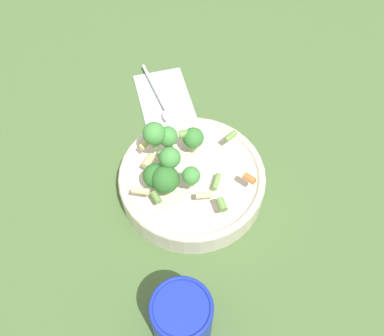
% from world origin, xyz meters
% --- Properties ---
extents(ground_plane, '(3.00, 3.00, 0.00)m').
position_xyz_m(ground_plane, '(0.00, 0.00, 0.00)').
color(ground_plane, '#4C6B38').
extents(bowl, '(0.25, 0.25, 0.05)m').
position_xyz_m(bowl, '(0.00, 0.00, 0.03)').
color(bowl, beige).
rests_on(bowl, ground_plane).
extents(pasta_salad, '(0.19, 0.21, 0.09)m').
position_xyz_m(pasta_salad, '(-0.02, 0.03, 0.09)').
color(pasta_salad, '#8CB766').
rests_on(pasta_salad, bowl).
extents(cup, '(0.09, 0.09, 0.11)m').
position_xyz_m(cup, '(-0.22, -0.10, 0.06)').
color(cup, '#192DAD').
rests_on(cup, ground_plane).
extents(napkin, '(0.19, 0.18, 0.01)m').
position_xyz_m(napkin, '(0.16, 0.15, 0.00)').
color(napkin, '#B2BCC6').
rests_on(napkin, ground_plane).
extents(spoon, '(0.12, 0.14, 0.01)m').
position_xyz_m(spoon, '(0.14, 0.14, 0.01)').
color(spoon, silver).
rests_on(spoon, napkin).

